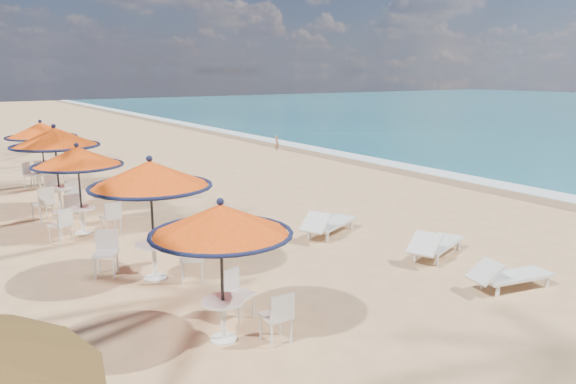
# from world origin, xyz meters

# --- Properties ---
(ground) EXTENTS (160.00, 160.00, 0.00)m
(ground) POSITION_xyz_m (0.00, 0.00, 0.00)
(ground) COLOR tan
(ground) RESTS_ON ground
(foam_strip) EXTENTS (1.20, 140.00, 0.04)m
(foam_strip) POSITION_xyz_m (9.30, 10.00, 0.00)
(foam_strip) COLOR white
(foam_strip) RESTS_ON ground
(wetsand_band) EXTENTS (1.40, 140.00, 0.02)m
(wetsand_band) POSITION_xyz_m (8.40, 10.00, 0.00)
(wetsand_band) COLOR olive
(wetsand_band) RESTS_ON ground
(station_0) EXTENTS (2.23, 2.23, 2.32)m
(station_0) POSITION_xyz_m (-4.93, 0.01, 1.77)
(station_0) COLOR black
(station_0) RESTS_ON ground
(station_1) EXTENTS (2.47, 2.47, 2.57)m
(station_1) POSITION_xyz_m (-4.96, 3.23, 1.96)
(station_1) COLOR black
(station_1) RESTS_ON ground
(station_2) EXTENTS (2.31, 2.31, 2.41)m
(station_2) POSITION_xyz_m (-5.38, 7.43, 1.76)
(station_2) COLOR black
(station_2) RESTS_ON ground
(station_3) EXTENTS (2.57, 2.57, 2.68)m
(station_3) POSITION_xyz_m (-5.39, 10.15, 1.96)
(station_3) COLOR black
(station_3) RESTS_ON ground
(station_4) EXTENTS (2.43, 2.43, 2.53)m
(station_4) POSITION_xyz_m (-5.10, 14.01, 1.85)
(station_4) COLOR black
(station_4) RESTS_ON ground
(lounger_near) EXTENTS (1.85, 0.89, 0.64)m
(lounger_near) POSITION_xyz_m (0.63, -1.14, 0.30)
(lounger_near) COLOR silver
(lounger_near) RESTS_ON ground
(lounger_mid) EXTENTS (2.07, 1.28, 0.71)m
(lounger_mid) POSITION_xyz_m (0.88, 0.97, 0.33)
(lounger_mid) COLOR silver
(lounger_mid) RESTS_ON ground
(lounger_far) EXTENTS (2.09, 1.43, 0.72)m
(lounger_far) POSITION_xyz_m (-0.11, 3.73, 0.34)
(lounger_far) COLOR silver
(lounger_far) RESTS_ON ground
(person) EXTENTS (0.23, 0.33, 0.88)m
(person) POSITION_xyz_m (7.24, 17.91, 0.44)
(person) COLOR #8E6248
(person) RESTS_ON ground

